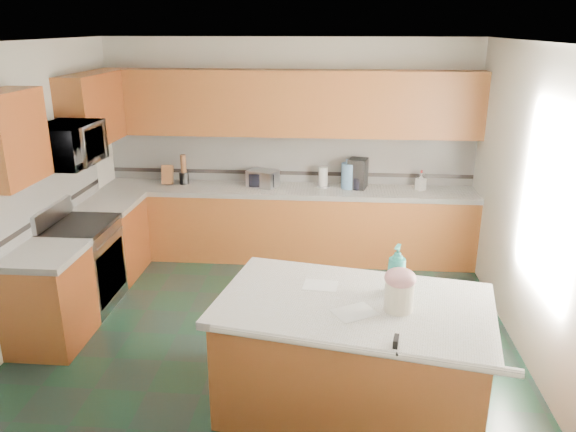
# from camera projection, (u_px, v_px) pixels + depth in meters

# --- Properties ---
(floor) EXTENTS (4.60, 4.60, 0.00)m
(floor) POSITION_uv_depth(u_px,v_px,m) (269.00, 338.00, 5.34)
(floor) COLOR black
(floor) RESTS_ON ground
(ceiling) EXTENTS (4.60, 4.60, 0.00)m
(ceiling) POSITION_uv_depth(u_px,v_px,m) (266.00, 42.00, 4.47)
(ceiling) COLOR white
(ceiling) RESTS_ON ground
(wall_back) EXTENTS (4.60, 0.04, 2.70)m
(wall_back) POSITION_uv_depth(u_px,v_px,m) (290.00, 148.00, 7.09)
(wall_back) COLOR silver
(wall_back) RESTS_ON ground
(wall_front) EXTENTS (4.60, 0.04, 2.70)m
(wall_front) POSITION_uv_depth(u_px,v_px,m) (210.00, 348.00, 2.72)
(wall_front) COLOR silver
(wall_front) RESTS_ON ground
(wall_left) EXTENTS (0.04, 4.60, 2.70)m
(wall_left) POSITION_uv_depth(u_px,v_px,m) (14.00, 197.00, 5.09)
(wall_left) COLOR silver
(wall_left) RESTS_ON ground
(wall_right) EXTENTS (0.04, 4.60, 2.70)m
(wall_right) POSITION_uv_depth(u_px,v_px,m) (541.00, 211.00, 4.72)
(wall_right) COLOR silver
(wall_right) RESTS_ON ground
(back_base_cab) EXTENTS (4.60, 0.60, 0.86)m
(back_base_cab) POSITION_uv_depth(u_px,v_px,m) (287.00, 225.00, 7.09)
(back_base_cab) COLOR #4F1E0A
(back_base_cab) RESTS_ON ground
(back_countertop) EXTENTS (4.60, 0.64, 0.06)m
(back_countertop) POSITION_uv_depth(u_px,v_px,m) (287.00, 190.00, 6.94)
(back_countertop) COLOR white
(back_countertop) RESTS_ON back_base_cab
(back_upper_cab) EXTENTS (4.60, 0.33, 0.78)m
(back_upper_cab) POSITION_uv_depth(u_px,v_px,m) (288.00, 103.00, 6.73)
(back_upper_cab) COLOR #4F1E0A
(back_upper_cab) RESTS_ON wall_back
(back_backsplash) EXTENTS (4.60, 0.02, 0.63)m
(back_backsplash) POSITION_uv_depth(u_px,v_px,m) (289.00, 158.00, 7.10)
(back_backsplash) COLOR silver
(back_backsplash) RESTS_ON back_countertop
(back_accent_band) EXTENTS (4.60, 0.01, 0.05)m
(back_accent_band) POSITION_uv_depth(u_px,v_px,m) (289.00, 173.00, 7.16)
(back_accent_band) COLOR black
(back_accent_band) RESTS_ON back_countertop
(left_base_cab_rear) EXTENTS (0.60, 0.82, 0.86)m
(left_base_cab_rear) POSITION_uv_depth(u_px,v_px,m) (113.00, 241.00, 6.58)
(left_base_cab_rear) COLOR #4F1E0A
(left_base_cab_rear) RESTS_ON ground
(left_counter_rear) EXTENTS (0.64, 0.82, 0.06)m
(left_counter_rear) POSITION_uv_depth(u_px,v_px,m) (109.00, 203.00, 6.43)
(left_counter_rear) COLOR white
(left_counter_rear) RESTS_ON left_base_cab_rear
(left_base_cab_front) EXTENTS (0.60, 0.72, 0.86)m
(left_base_cab_front) POSITION_uv_depth(u_px,v_px,m) (49.00, 301.00, 5.14)
(left_base_cab_front) COLOR #4F1E0A
(left_base_cab_front) RESTS_ON ground
(left_counter_front) EXTENTS (0.64, 0.72, 0.06)m
(left_counter_front) POSITION_uv_depth(u_px,v_px,m) (42.00, 255.00, 4.99)
(left_counter_front) COLOR white
(left_counter_front) RESTS_ON left_base_cab_front
(left_backsplash) EXTENTS (0.02, 2.30, 0.63)m
(left_backsplash) POSITION_uv_depth(u_px,v_px,m) (49.00, 192.00, 5.65)
(left_backsplash) COLOR silver
(left_backsplash) RESTS_ON wall_left
(left_accent_band) EXTENTS (0.01, 2.30, 0.05)m
(left_accent_band) POSITION_uv_depth(u_px,v_px,m) (52.00, 210.00, 5.71)
(left_accent_band) COLOR black
(left_accent_band) RESTS_ON wall_left
(left_upper_cab_rear) EXTENTS (0.33, 1.09, 0.78)m
(left_upper_cab_rear) POSITION_uv_depth(u_px,v_px,m) (92.00, 109.00, 6.23)
(left_upper_cab_rear) COLOR #4F1E0A
(left_upper_cab_rear) RESTS_ON wall_left
(left_upper_cab_front) EXTENTS (0.33, 0.72, 0.78)m
(left_upper_cab_front) POSITION_uv_depth(u_px,v_px,m) (8.00, 138.00, 4.66)
(left_upper_cab_front) COLOR #4F1E0A
(left_upper_cab_front) RESTS_ON wall_left
(range_body) EXTENTS (0.60, 0.76, 0.88)m
(range_body) POSITION_uv_depth(u_px,v_px,m) (84.00, 267.00, 5.83)
(range_body) COLOR #B7B7BC
(range_body) RESTS_ON ground
(range_oven_door) EXTENTS (0.02, 0.68, 0.55)m
(range_oven_door) POSITION_uv_depth(u_px,v_px,m) (111.00, 272.00, 5.82)
(range_oven_door) COLOR black
(range_oven_door) RESTS_ON range_body
(range_cooktop) EXTENTS (0.62, 0.78, 0.04)m
(range_cooktop) POSITION_uv_depth(u_px,v_px,m) (78.00, 226.00, 5.69)
(range_cooktop) COLOR black
(range_cooktop) RESTS_ON range_body
(range_handle) EXTENTS (0.02, 0.66, 0.02)m
(range_handle) POSITION_uv_depth(u_px,v_px,m) (110.00, 238.00, 5.70)
(range_handle) COLOR #B7B7BC
(range_handle) RESTS_ON range_body
(range_backguard) EXTENTS (0.06, 0.76, 0.18)m
(range_backguard) POSITION_uv_depth(u_px,v_px,m) (52.00, 214.00, 5.67)
(range_backguard) COLOR #B7B7BC
(range_backguard) RESTS_ON range_body
(microwave) EXTENTS (0.50, 0.73, 0.41)m
(microwave) POSITION_uv_depth(u_px,v_px,m) (68.00, 145.00, 5.42)
(microwave) COLOR #B7B7BC
(microwave) RESTS_ON wall_left
(island_base) EXTENTS (2.05, 1.40, 0.86)m
(island_base) POSITION_uv_depth(u_px,v_px,m) (352.00, 360.00, 4.25)
(island_base) COLOR #4F1E0A
(island_base) RESTS_ON ground
(island_top) EXTENTS (2.16, 1.52, 0.06)m
(island_top) POSITION_uv_depth(u_px,v_px,m) (354.00, 305.00, 4.10)
(island_top) COLOR white
(island_top) RESTS_ON island_base
(island_bullnose) EXTENTS (1.96, 0.43, 0.06)m
(island_bullnose) POSITION_uv_depth(u_px,v_px,m) (356.00, 349.00, 3.54)
(island_bullnose) COLOR white
(island_bullnose) RESTS_ON island_base
(treat_jar) EXTENTS (0.24, 0.24, 0.21)m
(treat_jar) POSITION_uv_depth(u_px,v_px,m) (399.00, 296.00, 3.94)
(treat_jar) COLOR beige
(treat_jar) RESTS_ON island_top
(treat_jar_lid) EXTENTS (0.22, 0.22, 0.14)m
(treat_jar_lid) POSITION_uv_depth(u_px,v_px,m) (400.00, 278.00, 3.89)
(treat_jar_lid) COLOR #C9858D
(treat_jar_lid) RESTS_ON treat_jar
(treat_jar_knob) EXTENTS (0.07, 0.03, 0.03)m
(treat_jar_knob) POSITION_uv_depth(u_px,v_px,m) (401.00, 272.00, 3.88)
(treat_jar_knob) COLOR tan
(treat_jar_knob) RESTS_ON treat_jar_lid
(treat_jar_knob_end_l) EXTENTS (0.04, 0.04, 0.04)m
(treat_jar_knob_end_l) POSITION_uv_depth(u_px,v_px,m) (395.00, 272.00, 3.88)
(treat_jar_knob_end_l) COLOR tan
(treat_jar_knob_end_l) RESTS_ON treat_jar_lid
(treat_jar_knob_end_r) EXTENTS (0.04, 0.04, 0.04)m
(treat_jar_knob_end_r) POSITION_uv_depth(u_px,v_px,m) (406.00, 272.00, 3.88)
(treat_jar_knob_end_r) COLOR tan
(treat_jar_knob_end_r) RESTS_ON treat_jar_lid
(soap_bottle_island) EXTENTS (0.20, 0.20, 0.39)m
(soap_bottle_island) POSITION_uv_depth(u_px,v_px,m) (397.00, 270.00, 4.15)
(soap_bottle_island) COLOR teal
(soap_bottle_island) RESTS_ON island_top
(paper_sheet_a) EXTENTS (0.36, 0.33, 0.00)m
(paper_sheet_a) POSITION_uv_depth(u_px,v_px,m) (355.00, 312.00, 3.93)
(paper_sheet_a) COLOR white
(paper_sheet_a) RESTS_ON island_top
(paper_sheet_b) EXTENTS (0.28, 0.22, 0.00)m
(paper_sheet_b) POSITION_uv_depth(u_px,v_px,m) (320.00, 285.00, 4.34)
(paper_sheet_b) COLOR white
(paper_sheet_b) RESTS_ON island_top
(clamp_body) EXTENTS (0.05, 0.11, 0.09)m
(clamp_body) POSITION_uv_depth(u_px,v_px,m) (396.00, 344.00, 3.53)
(clamp_body) COLOR black
(clamp_body) RESTS_ON island_top
(clamp_handle) EXTENTS (0.02, 0.07, 0.02)m
(clamp_handle) POSITION_uv_depth(u_px,v_px,m) (397.00, 352.00, 3.48)
(clamp_handle) COLOR black
(clamp_handle) RESTS_ON island_top
(knife_block) EXTENTS (0.15, 0.19, 0.26)m
(knife_block) POSITION_uv_depth(u_px,v_px,m) (168.00, 175.00, 7.06)
(knife_block) COLOR #472814
(knife_block) RESTS_ON back_countertop
(utensil_crock) EXTENTS (0.12, 0.12, 0.15)m
(utensil_crock) POSITION_uv_depth(u_px,v_px,m) (184.00, 178.00, 7.09)
(utensil_crock) COLOR black
(utensil_crock) RESTS_ON back_countertop
(utensil_bundle) EXTENTS (0.07, 0.07, 0.22)m
(utensil_bundle) POSITION_uv_depth(u_px,v_px,m) (183.00, 164.00, 7.03)
(utensil_bundle) COLOR #472814
(utensil_bundle) RESTS_ON utensil_crock
(toaster_oven) EXTENTS (0.42, 0.36, 0.20)m
(toaster_oven) POSITION_uv_depth(u_px,v_px,m) (263.00, 178.00, 6.97)
(toaster_oven) COLOR #B7B7BC
(toaster_oven) RESTS_ON back_countertop
(toaster_oven_door) EXTENTS (0.31, 0.01, 0.16)m
(toaster_oven_door) POSITION_uv_depth(u_px,v_px,m) (262.00, 181.00, 6.86)
(toaster_oven_door) COLOR black
(toaster_oven_door) RESTS_ON toaster_oven
(paper_towel) EXTENTS (0.11, 0.11, 0.25)m
(paper_towel) POSITION_uv_depth(u_px,v_px,m) (323.00, 177.00, 6.95)
(paper_towel) COLOR white
(paper_towel) RESTS_ON back_countertop
(paper_towel_base) EXTENTS (0.17, 0.17, 0.01)m
(paper_towel_base) POSITION_uv_depth(u_px,v_px,m) (323.00, 186.00, 6.99)
(paper_towel_base) COLOR #B7B7BC
(paper_towel_base) RESTS_ON back_countertop
(water_jug) EXTENTS (0.19, 0.19, 0.31)m
(water_jug) POSITION_uv_depth(u_px,v_px,m) (349.00, 176.00, 6.88)
(water_jug) COLOR #5581AF
(water_jug) RESTS_ON back_countertop
(water_jug_neck) EXTENTS (0.09, 0.09, 0.04)m
(water_jug_neck) POSITION_uv_depth(u_px,v_px,m) (349.00, 161.00, 6.82)
(water_jug_neck) COLOR #5581AF
(water_jug_neck) RESTS_ON water_jug
(coffee_maker) EXTENTS (0.27, 0.28, 0.37)m
(coffee_maker) POSITION_uv_depth(u_px,v_px,m) (358.00, 173.00, 6.88)
(coffee_maker) COLOR black
(coffee_maker) RESTS_ON back_countertop
(coffee_carafe) EXTENTS (0.15, 0.15, 0.15)m
(coffee_carafe) POSITION_uv_depth(u_px,v_px,m) (357.00, 183.00, 6.86)
(coffee_carafe) COLOR black
(coffee_carafe) RESTS_ON back_countertop
(soap_bottle_back) EXTENTS (0.14, 0.14, 0.22)m
(soap_bottle_back) POSITION_uv_depth(u_px,v_px,m) (421.00, 181.00, 6.81)
(soap_bottle_back) COLOR white
(soap_bottle_back) RESTS_ON back_countertop
(soap_back_cap) EXTENTS (0.02, 0.02, 0.03)m
(soap_back_cap) POSITION_uv_depth(u_px,v_px,m) (422.00, 172.00, 6.77)
(soap_back_cap) COLOR red
(soap_back_cap) RESTS_ON soap_bottle_back
(window_light_proxy) EXTENTS (0.02, 1.40, 1.10)m
(window_light_proxy) POSITION_uv_depth(u_px,v_px,m) (548.00, 201.00, 4.48)
(window_light_proxy) COLOR white
(window_light_proxy) RESTS_ON wall_right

